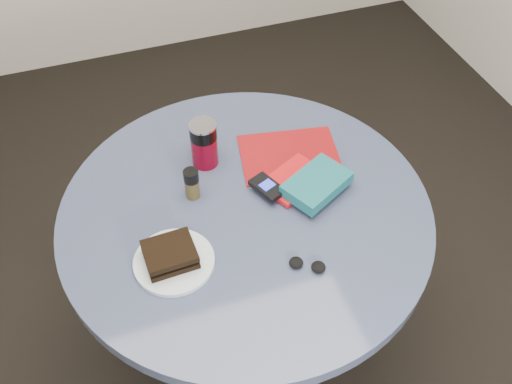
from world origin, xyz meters
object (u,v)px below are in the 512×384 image
object	(u,v)px
table	(246,244)
headphones	(307,265)
sandwich	(170,254)
mp3_player	(267,187)
red_book	(293,180)
magazine	(289,155)
soda_can	(204,144)
pepper_grinder	(192,184)
novel	(317,184)
plate	(174,262)

from	to	relation	value
table	headphones	world-z (taller)	headphones
sandwich	table	bearing A→B (deg)	25.91
mp3_player	headphones	distance (m)	0.26
table	sandwich	bearing A→B (deg)	-154.09
sandwich	red_book	world-z (taller)	sandwich
magazine	table	bearing A→B (deg)	-131.10
soda_can	headphones	bearing A→B (deg)	-72.90
pepper_grinder	magazine	size ratio (longest dim) A/B	0.33
mp3_player	soda_can	bearing A→B (deg)	125.53
table	sandwich	xyz separation A→B (m)	(-0.23, -0.11, 0.20)
mp3_player	red_book	bearing A→B (deg)	10.89
sandwich	mp3_player	size ratio (longest dim) A/B	1.15
soda_can	novel	bearing A→B (deg)	-40.57
table	red_book	xyz separation A→B (m)	(0.15, 0.04, 0.18)
mp3_player	plate	bearing A→B (deg)	-154.18
table	red_book	distance (m)	0.24
sandwich	mp3_player	bearing A→B (deg)	24.74
red_book	mp3_player	xyz separation A→B (m)	(-0.08, -0.02, 0.02)
magazine	headphones	world-z (taller)	headphones
headphones	soda_can	bearing A→B (deg)	107.10
plate	soda_can	bearing A→B (deg)	61.85
magazine	soda_can	bearing A→B (deg)	177.34
table	novel	size ratio (longest dim) A/B	5.61
pepper_grinder	magazine	xyz separation A→B (m)	(0.31, 0.06, -0.05)
magazine	mp3_player	xyz separation A→B (m)	(-0.11, -0.12, 0.02)
novel	mp3_player	xyz separation A→B (m)	(-0.13, 0.04, -0.01)
plate	novel	size ratio (longest dim) A/B	1.12
pepper_grinder	headphones	distance (m)	0.38
plate	mp3_player	world-z (taller)	mp3_player
novel	mp3_player	size ratio (longest dim) A/B	1.63
table	headphones	bearing A→B (deg)	-71.00
table	plate	world-z (taller)	plate
table	novel	bearing A→B (deg)	-4.06
magazine	red_book	size ratio (longest dim) A/B	1.65
pepper_grinder	magazine	bearing A→B (deg)	10.99
plate	headphones	size ratio (longest dim) A/B	2.09
novel	headphones	world-z (taller)	novel
magazine	mp3_player	distance (m)	0.17
pepper_grinder	novel	xyz separation A→B (m)	(0.32, -0.10, -0.01)
soda_can	headphones	xyz separation A→B (m)	(0.13, -0.44, -0.06)
table	novel	xyz separation A→B (m)	(0.20, -0.01, 0.20)
plate	red_book	bearing A→B (deg)	22.78
mp3_player	headphones	bearing A→B (deg)	-87.96
magazine	mp3_player	size ratio (longest dim) A/B	2.57
novel	soda_can	bearing A→B (deg)	111.88
soda_can	headphones	world-z (taller)	soda_can
magazine	sandwich	bearing A→B (deg)	-137.65
sandwich	magazine	xyz separation A→B (m)	(0.41, 0.26, -0.03)
sandwich	headphones	distance (m)	0.33
magazine	novel	bearing A→B (deg)	-74.50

